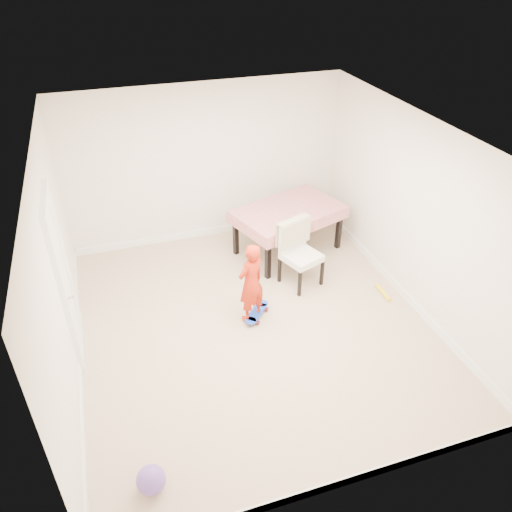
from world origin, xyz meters
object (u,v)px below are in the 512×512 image
object	(u,v)px
dining_chair	(302,255)
skateboard	(257,314)
child	(251,285)
dining_table	(288,230)
balloon	(151,480)

from	to	relation	value
dining_chair	skateboard	size ratio (longest dim) A/B	1.81
skateboard	child	distance (m)	0.54
skateboard	dining_table	bearing A→B (deg)	7.04
dining_table	skateboard	distance (m)	1.79
dining_table	skateboard	bearing A→B (deg)	-143.15
dining_table	balloon	xyz separation A→B (m)	(-2.74, -3.54, -0.25)
dining_table	skateboard	size ratio (longest dim) A/B	2.99
dining_chair	child	xyz separation A→B (m)	(-0.95, -0.56, 0.07)
dining_table	dining_chair	size ratio (longest dim) A/B	1.66
dining_table	child	bearing A→B (deg)	-144.85
dining_table	balloon	bearing A→B (deg)	-146.03
child	balloon	size ratio (longest dim) A/B	4.10
dining_table	child	size ratio (longest dim) A/B	1.44
dining_chair	skateboard	bearing A→B (deg)	-168.40
dining_chair	child	world-z (taller)	child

